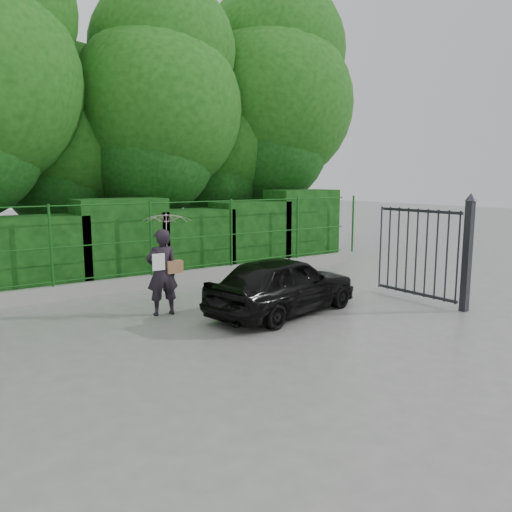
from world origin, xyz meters
TOP-DOWN VIEW (x-y plane):
  - ground at (0.00, 0.00)m, footprint 80.00×80.00m
  - kerb at (0.00, 4.50)m, footprint 14.00×0.25m
  - fence at (0.22, 4.50)m, footprint 14.13×0.06m
  - hedge at (0.19, 5.50)m, footprint 14.20×1.20m
  - trees at (1.14, 7.74)m, footprint 17.10×6.15m
  - gate at (4.60, -0.72)m, footprint 0.22×2.33m
  - woman at (-0.35, 2.06)m, footprint 0.95×0.94m
  - car at (1.53, 0.76)m, footprint 3.63×2.04m

SIDE VIEW (x-z plane):
  - ground at x=0.00m, z-range 0.00..0.00m
  - kerb at x=0.00m, z-range 0.00..0.30m
  - car at x=1.53m, z-range 0.00..1.16m
  - hedge at x=0.19m, z-range -0.15..2.13m
  - gate at x=4.60m, z-range 0.01..2.37m
  - fence at x=0.22m, z-range 0.30..2.10m
  - woman at x=-0.35m, z-range 0.31..2.30m
  - trees at x=1.14m, z-range 0.58..8.66m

